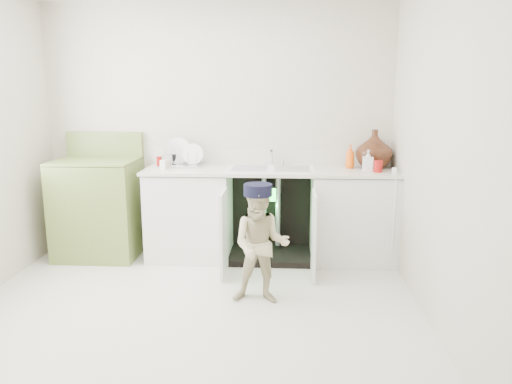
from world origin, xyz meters
TOP-DOWN VIEW (x-y plane):
  - ground at (0.00, 0.00)m, footprint 3.50×3.50m
  - room_shell at (0.00, 0.00)m, footprint 6.00×5.50m
  - counter_run at (0.59, 1.21)m, footprint 2.44×1.02m
  - avocado_stove at (-1.17, 1.18)m, footprint 0.79×0.65m
  - repair_worker at (0.51, 0.16)m, footprint 0.47×0.89m

SIDE VIEW (x-z plane):
  - ground at x=0.00m, z-range 0.00..0.00m
  - repair_worker at x=0.51m, z-range 0.01..0.96m
  - counter_run at x=0.59m, z-range -0.15..1.12m
  - avocado_stove at x=-1.17m, z-range -0.11..1.11m
  - room_shell at x=0.00m, z-range 0.62..1.88m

